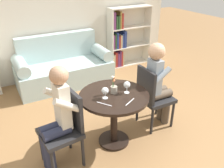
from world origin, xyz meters
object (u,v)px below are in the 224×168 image
person_left (56,118)px  person_right (158,82)px  wine_glass_left (105,91)px  wine_glass_right (127,85)px  chair_right (152,95)px  couch (64,68)px  bookshelf_right (123,38)px  flower_vase (114,87)px  chair_left (66,126)px

person_left → person_right: 1.45m
wine_glass_left → wine_glass_right: wine_glass_right is taller
chair_right → person_left: 1.37m
couch → bookshelf_right: bookshelf_right is taller
person_left → wine_glass_left: 0.61m
bookshelf_right → flower_vase: 2.65m
chair_left → person_right: (1.35, 0.09, 0.18)m
chair_left → wine_glass_left: 0.59m
chair_right → person_right: size_ratio=0.73×
chair_right → wine_glass_right: chair_right is taller
bookshelf_right → person_left: size_ratio=1.06×
chair_right → couch: bearing=19.4°
chair_right → wine_glass_right: (-0.48, -0.09, 0.32)m
bookshelf_right → chair_right: 2.35m
person_left → person_right: (1.44, 0.10, 0.03)m
flower_vase → person_left: bearing=-173.7°
wine_glass_right → couch: bearing=94.5°
wine_glass_left → wine_glass_right: 0.29m
wine_glass_left → flower_vase: size_ratio=0.60×
person_left → wine_glass_right: size_ratio=8.21×
chair_right → person_right: 0.20m
couch → bookshelf_right: bearing=10.1°
wine_glass_right → person_left: bearing=-179.4°
bookshelf_right → chair_right: size_ratio=1.44×
chair_left → chair_right: 1.27m
chair_right → flower_vase: (-0.61, -0.02, 0.29)m
chair_left → wine_glass_right: 0.85m
bookshelf_right → person_right: size_ratio=1.05×
person_left → chair_right: bearing=89.2°
couch → wine_glass_right: couch is taller
chair_left → person_right: 1.37m
bookshelf_right → person_left: 3.18m
person_right → flower_vase: bearing=92.6°
chair_left → chair_right: same height
wine_glass_left → wine_glass_right: (0.29, -0.01, 0.01)m
couch → wine_glass_left: size_ratio=12.65×
bookshelf_right → wine_glass_left: bearing=-125.7°
person_right → wine_glass_right: (-0.56, -0.09, 0.14)m
couch → wine_glass_left: bearing=-93.8°
chair_left → chair_right: (1.27, 0.09, 0.00)m
chair_right → person_left: (-1.36, -0.10, 0.15)m
chair_left → flower_vase: bearing=90.8°
couch → chair_left: bearing=-107.6°
couch → wine_glass_right: 2.07m
person_right → wine_glass_right: bearing=100.3°
wine_glass_left → flower_vase: (0.15, 0.06, -0.01)m
bookshelf_right → chair_right: (-0.86, -2.18, -0.13)m
chair_left → wine_glass_left: bearing=85.6°
bookshelf_right → wine_glass_right: (-1.34, -2.27, 0.19)m
chair_right → chair_left: bearing=95.2°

